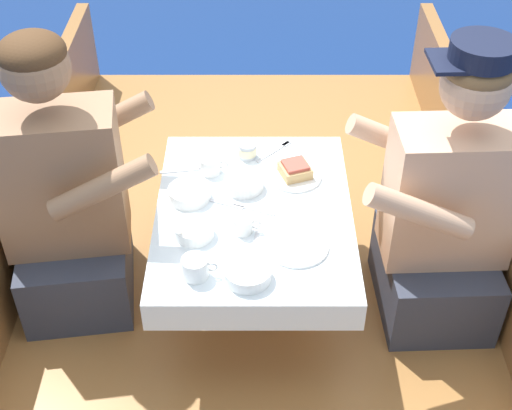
% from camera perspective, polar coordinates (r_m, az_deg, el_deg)
% --- Properties ---
extents(ground_plane, '(60.00, 60.00, 0.00)m').
position_cam_1_polar(ground_plane, '(2.88, 0.01, -8.62)').
color(ground_plane, navy).
extents(boat_deck, '(1.79, 2.96, 0.25)m').
position_cam_1_polar(boat_deck, '(2.79, 0.01, -6.94)').
color(boat_deck, '#9E6B38').
rests_on(boat_deck, ground_plane).
extents(gunwale_port, '(0.06, 2.96, 0.41)m').
position_cam_1_polar(gunwale_port, '(2.71, -18.60, -1.78)').
color(gunwale_port, '#936033').
rests_on(gunwale_port, boat_deck).
extents(gunwale_starboard, '(0.06, 2.96, 0.41)m').
position_cam_1_polar(gunwale_starboard, '(2.70, 18.66, -1.87)').
color(gunwale_starboard, '#936033').
rests_on(gunwale_starboard, boat_deck).
extents(cockpit_table, '(0.64, 0.84, 0.42)m').
position_cam_1_polar(cockpit_table, '(2.34, 0.00, -1.17)').
color(cockpit_table, '#B2B2B7').
rests_on(cockpit_table, boat_deck).
extents(person_port, '(0.56, 0.50, 1.02)m').
position_cam_1_polar(person_port, '(2.43, -14.77, 0.23)').
color(person_port, '#333847').
rests_on(person_port, boat_deck).
extents(person_starboard, '(0.53, 0.45, 1.03)m').
position_cam_1_polar(person_starboard, '(2.38, 15.06, -0.78)').
color(person_starboard, '#333847').
rests_on(person_starboard, boat_deck).
extents(plate_sandwich, '(0.18, 0.18, 0.01)m').
position_cam_1_polar(plate_sandwich, '(2.45, 3.31, 2.34)').
color(plate_sandwich, white).
rests_on(plate_sandwich, cockpit_table).
extents(plate_bread, '(0.20, 0.20, 0.01)m').
position_cam_1_polar(plate_bread, '(2.18, 3.45, -3.28)').
color(plate_bread, white).
rests_on(plate_bread, cockpit_table).
extents(sandwich, '(0.12, 0.12, 0.05)m').
position_cam_1_polar(sandwich, '(2.44, 3.33, 2.86)').
color(sandwich, tan).
rests_on(sandwich, plate_sandwich).
extents(bowl_port_near, '(0.13, 0.13, 0.04)m').
position_cam_1_polar(bowl_port_near, '(2.39, -0.81, 1.80)').
color(bowl_port_near, white).
rests_on(bowl_port_near, cockpit_table).
extents(bowl_starboard_near, '(0.14, 0.14, 0.04)m').
position_cam_1_polar(bowl_starboard_near, '(2.07, -0.52, -5.45)').
color(bowl_starboard_near, white).
rests_on(bowl_starboard_near, cockpit_table).
extents(bowl_center_far, '(0.14, 0.14, 0.04)m').
position_cam_1_polar(bowl_center_far, '(2.36, -5.18, 1.00)').
color(bowl_center_far, white).
rests_on(bowl_center_far, cockpit_table).
extents(bowl_port_far, '(0.12, 0.12, 0.04)m').
position_cam_1_polar(bowl_port_far, '(2.21, -4.81, -1.99)').
color(bowl_port_far, white).
rests_on(bowl_port_far, cockpit_table).
extents(coffee_cup_port, '(0.10, 0.07, 0.06)m').
position_cam_1_polar(coffee_cup_port, '(2.46, -3.46, 3.21)').
color(coffee_cup_port, white).
rests_on(coffee_cup_port, cockpit_table).
extents(coffee_cup_starboard, '(0.09, 0.06, 0.05)m').
position_cam_1_polar(coffee_cup_starboard, '(2.22, -0.84, -1.59)').
color(coffee_cup_starboard, white).
rests_on(coffee_cup_starboard, cockpit_table).
extents(coffee_cup_center, '(0.11, 0.08, 0.07)m').
position_cam_1_polar(coffee_cup_center, '(2.08, -4.71, -4.98)').
color(coffee_cup_center, white).
rests_on(coffee_cup_center, cockpit_table).
extents(tin_can, '(0.07, 0.07, 0.05)m').
position_cam_1_polar(tin_can, '(2.53, -0.53, 4.40)').
color(tin_can, silver).
rests_on(tin_can, cockpit_table).
extents(utensil_fork_starboard, '(0.17, 0.04, 0.00)m').
position_cam_1_polar(utensil_fork_starboard, '(2.49, -5.14, 2.83)').
color(utensil_fork_starboard, silver).
rests_on(utensil_fork_starboard, cockpit_table).
extents(utensil_spoon_center, '(0.16, 0.08, 0.01)m').
position_cam_1_polar(utensil_spoon_center, '(2.32, -0.93, -0.08)').
color(utensil_spoon_center, silver).
rests_on(utensil_spoon_center, cockpit_table).
extents(utensil_spoon_port, '(0.16, 0.07, 0.01)m').
position_cam_1_polar(utensil_spoon_port, '(2.35, -3.39, 0.40)').
color(utensil_spoon_port, silver).
rests_on(utensil_spoon_port, cockpit_table).
extents(utensil_fork_port, '(0.13, 0.14, 0.00)m').
position_cam_1_polar(utensil_fork_port, '(2.58, 1.83, 4.45)').
color(utensil_fork_port, silver).
rests_on(utensil_fork_port, cockpit_table).
extents(utensil_knife_port, '(0.03, 0.17, 0.00)m').
position_cam_1_polar(utensil_knife_port, '(2.17, -0.15, -3.62)').
color(utensil_knife_port, silver).
rests_on(utensil_knife_port, cockpit_table).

